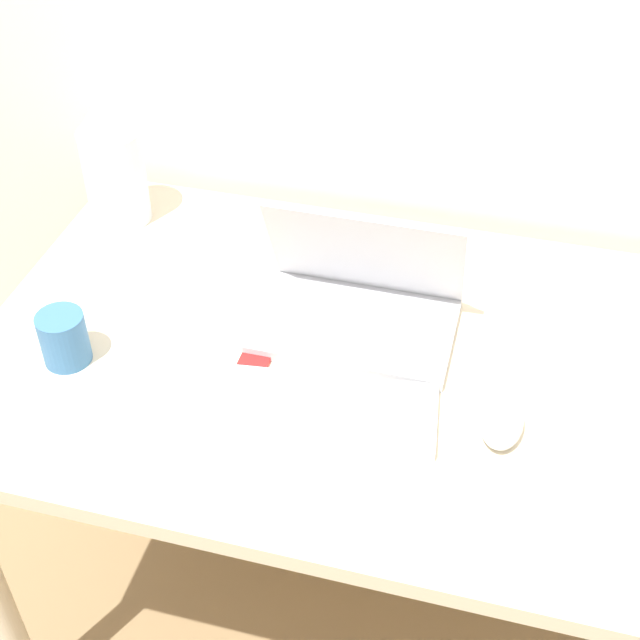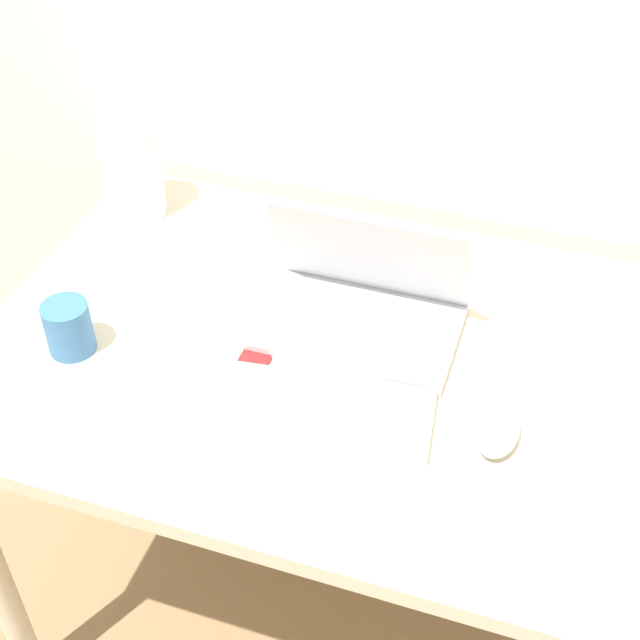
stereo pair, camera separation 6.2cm
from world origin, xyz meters
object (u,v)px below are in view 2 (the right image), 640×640
(vase, at_px, (129,153))
(mug, at_px, (69,328))
(mouse, at_px, (498,429))
(laptop, at_px, (363,302))
(keyboard, at_px, (277,404))
(mp3_player, at_px, (254,361))

(vase, xyz_separation_m, mug, (0.08, -0.39, -0.08))
(mouse, bearing_deg, mug, -177.97)
(laptop, height_order, mouse, laptop)
(laptop, distance_m, mouse, 0.31)
(laptop, bearing_deg, mug, -154.39)
(laptop, bearing_deg, keyboard, -106.54)
(laptop, height_order, mug, laptop)
(keyboard, xyz_separation_m, mouse, (0.32, 0.04, 0.01))
(mp3_player, height_order, mug, mug)
(mp3_player, bearing_deg, vase, 138.55)
(mug, bearing_deg, mouse, 2.03)
(mouse, distance_m, vase, 0.85)
(vase, distance_m, mp3_player, 0.51)
(keyboard, height_order, mp3_player, keyboard)
(keyboard, relative_size, mouse, 4.30)
(keyboard, xyz_separation_m, mp3_player, (-0.07, 0.08, -0.01))
(laptop, distance_m, vase, 0.54)
(mouse, relative_size, mp3_player, 2.19)
(keyboard, relative_size, vase, 1.80)
(keyboard, distance_m, vase, 0.61)
(vase, bearing_deg, mp3_player, -41.45)
(keyboard, distance_m, mug, 0.36)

